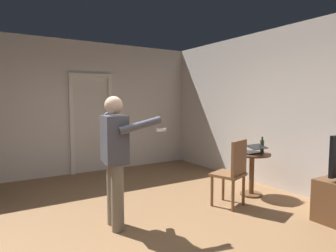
{
  "coord_description": "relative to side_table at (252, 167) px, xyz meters",
  "views": [
    {
      "loc": [
        -1.27,
        -2.87,
        1.56
      ],
      "look_at": [
        0.82,
        0.47,
        1.21
      ],
      "focal_mm": 31.4,
      "sensor_mm": 36.0,
      "label": 1
    }
  ],
  "objects": [
    {
      "name": "person_blue_shirt",
      "position": [
        -2.36,
        0.02,
        0.45
      ],
      "size": [
        0.69,
        0.61,
        1.61
      ],
      "color": "gray",
      "rests_on": "ground_plane"
    },
    {
      "name": "wall_back",
      "position": [
        -2.4,
        3.04,
        0.93
      ],
      "size": [
        6.35,
        0.12,
        2.81
      ],
      "primitive_type": "cube",
      "color": "silver",
      "rests_on": "ground_plane"
    },
    {
      "name": "bottle_on_table",
      "position": [
        0.14,
        -0.08,
        0.35
      ],
      "size": [
        0.06,
        0.06,
        0.27
      ],
      "color": "#364929",
      "rests_on": "side_table"
    },
    {
      "name": "ground_plane",
      "position": [
        -2.4,
        -0.41,
        -0.47
      ],
      "size": [
        7.46,
        7.46,
        0.0
      ],
      "primitive_type": "plane",
      "color": "olive"
    },
    {
      "name": "side_table",
      "position": [
        0.0,
        0.0,
        0.0
      ],
      "size": [
        0.6,
        0.6,
        0.7
      ],
      "color": "brown",
      "rests_on": "ground_plane"
    },
    {
      "name": "doorway_frame",
      "position": [
        -1.72,
        2.96,
        0.75
      ],
      "size": [
        0.93,
        0.08,
        2.13
      ],
      "color": "white",
      "rests_on": "ground_plane"
    },
    {
      "name": "wall_right",
      "position": [
        0.71,
        -0.41,
        0.93
      ],
      "size": [
        0.12,
        7.02,
        2.81
      ],
      "primitive_type": "cube",
      "color": "silver",
      "rests_on": "ground_plane"
    },
    {
      "name": "wooden_chair",
      "position": [
        -0.64,
        -0.22,
        0.08
      ],
      "size": [
        0.53,
        0.53,
        0.99
      ],
      "color": "brown",
      "rests_on": "ground_plane"
    },
    {
      "name": "laptop",
      "position": [
        -0.03,
        -0.04,
        0.28
      ],
      "size": [
        0.32,
        0.33,
        0.15
      ],
      "color": "black",
      "rests_on": "side_table"
    }
  ]
}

